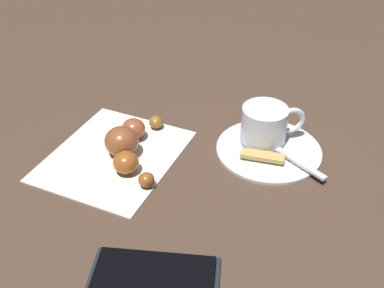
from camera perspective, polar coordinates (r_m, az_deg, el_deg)
The scene contains 8 objects.
ground_plane at distance 0.65m, azimuth -1.73°, elevation -1.02°, with size 1.80×1.80×0.00m, color #483428.
saucer at distance 0.66m, azimuth 9.44°, elevation -0.56°, with size 0.15×0.15×0.01m, color silver.
espresso_cup at distance 0.66m, azimuth 9.06°, elevation 2.50°, with size 0.09×0.06×0.05m.
teaspoon at distance 0.65m, azimuth 10.39°, elevation -0.47°, with size 0.11×0.09×0.01m.
sugar_packet at distance 0.63m, azimuth 8.70°, elevation -1.35°, with size 0.06×0.02×0.01m, color tan.
napkin at distance 0.65m, azimuth -9.56°, elevation -1.35°, with size 0.16×0.19×0.00m, color white.
croissant at distance 0.64m, azimuth -7.93°, elevation 0.08°, with size 0.09×0.16×0.04m.
cell_phone at distance 0.49m, azimuth -4.73°, elevation -16.11°, with size 0.14×0.08×0.01m.
Camera 1 is at (-0.12, 0.50, 0.40)m, focal length 43.29 mm.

